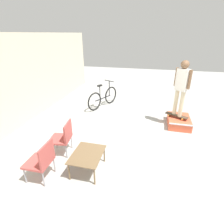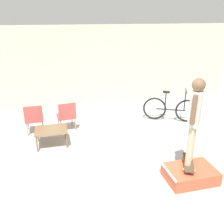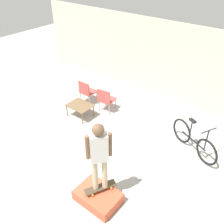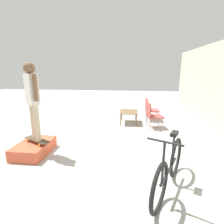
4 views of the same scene
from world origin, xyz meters
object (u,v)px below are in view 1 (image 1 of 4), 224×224
(skateboard_on_ramp, at_px, (177,115))
(person_skater, at_px, (182,84))
(bicycle, at_px, (103,98))
(patio_chair_left, at_px, (42,160))
(patio_chair_right, at_px, (63,136))
(coffee_table, at_px, (87,156))
(skate_ramp_box, at_px, (179,121))

(skateboard_on_ramp, bearing_deg, person_skater, 161.52)
(bicycle, bearing_deg, patio_chair_left, -155.85)
(patio_chair_left, height_order, patio_chair_right, same)
(coffee_table, relative_size, patio_chair_right, 0.94)
(skateboard_on_ramp, relative_size, person_skater, 0.42)
(coffee_table, xyz_separation_m, patio_chair_right, (0.48, 0.85, 0.10))
(skateboard_on_ramp, bearing_deg, patio_chair_right, 64.32)
(coffee_table, xyz_separation_m, patio_chair_left, (-0.47, 0.85, 0.10))
(person_skater, bearing_deg, patio_chair_left, 87.22)
(patio_chair_right, bearing_deg, bicycle, 170.22)
(person_skater, relative_size, coffee_table, 2.14)
(patio_chair_right, relative_size, bicycle, 0.54)
(skateboard_on_ramp, bearing_deg, skate_ramp_box, -152.18)
(skateboard_on_ramp, bearing_deg, coffee_table, 78.85)
(bicycle, bearing_deg, skate_ramp_box, -83.45)
(person_skater, distance_m, coffee_table, 3.75)
(skate_ramp_box, distance_m, coffee_table, 3.68)
(skate_ramp_box, height_order, skateboard_on_ramp, skateboard_on_ramp)
(patio_chair_left, bearing_deg, bicycle, 177.65)
(skateboard_on_ramp, distance_m, bicycle, 3.14)
(skate_ramp_box, bearing_deg, skateboard_on_ramp, 91.29)
(patio_chair_right, bearing_deg, person_skater, 119.50)
(skateboard_on_ramp, distance_m, patio_chair_right, 3.86)
(bicycle, bearing_deg, patio_chair_right, -156.19)
(coffee_table, distance_m, patio_chair_right, 0.98)
(skate_ramp_box, xyz_separation_m, coffee_table, (-2.85, 2.31, 0.27))
(skate_ramp_box, height_order, patio_chair_right, patio_chair_right)
(person_skater, xyz_separation_m, coffee_table, (-2.85, 2.20, -1.07))
(person_skater, xyz_separation_m, patio_chair_left, (-3.32, 3.05, -0.97))
(coffee_table, distance_m, bicycle, 3.97)
(skateboard_on_ramp, xyz_separation_m, bicycle, (1.04, 2.96, 0.04))
(skate_ramp_box, height_order, bicycle, bicycle)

